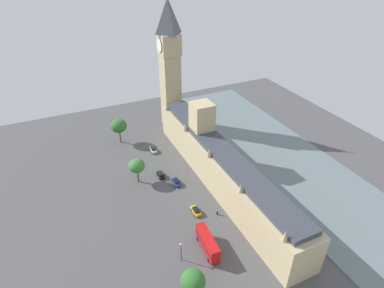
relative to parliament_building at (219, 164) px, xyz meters
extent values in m
plane|color=#4C4C4F|center=(1.99, 1.32, -7.07)|extent=(149.96, 149.96, 0.00)
cube|color=slate|center=(-27.63, 1.32, -6.94)|extent=(34.27, 134.96, 0.25)
cube|color=tan|center=(-0.01, 1.32, -1.07)|extent=(10.28, 79.96, 12.00)
cube|color=tan|center=(-0.01, -13.07, 4.46)|extent=(6.89, 6.89, 23.04)
cube|color=#383D47|center=(-0.01, 1.32, 5.73)|extent=(7.81, 76.76, 1.60)
cone|color=tan|center=(4.73, -34.66, 6.34)|extent=(1.20, 1.20, 2.82)
cone|color=tan|center=(4.73, -16.67, 6.47)|extent=(1.20, 1.20, 3.07)
cone|color=tan|center=(4.73, 1.32, 6.48)|extent=(1.20, 1.20, 3.10)
cone|color=tan|center=(4.73, 19.31, 6.20)|extent=(1.20, 1.20, 2.54)
cone|color=tan|center=(4.73, 37.30, 6.51)|extent=(1.20, 1.20, 3.15)
cube|color=tan|center=(-0.95, -44.11, 8.33)|extent=(6.95, 6.95, 30.79)
cube|color=tan|center=(-0.95, -44.11, 27.69)|extent=(7.65, 7.65, 7.94)
cylinder|color=silver|center=(3.02, -44.11, 27.69)|extent=(0.25, 5.28, 5.28)
torus|color=black|center=(3.02, -44.11, 27.69)|extent=(0.24, 5.52, 5.52)
cylinder|color=silver|center=(-0.95, -48.09, 27.69)|extent=(5.28, 0.25, 5.28)
torus|color=black|center=(-0.95, -48.09, 27.69)|extent=(5.52, 0.24, 5.52)
pyramid|color=#4C4C54|center=(-0.95, -44.11, 38.11)|extent=(7.65, 7.65, 12.90)
cube|color=silver|center=(13.88, -26.59, -6.35)|extent=(2.07, 4.63, 0.75)
cube|color=black|center=(13.89, -26.36, -5.65)|extent=(1.69, 2.61, 0.65)
cylinder|color=black|center=(14.67, -28.08, -6.73)|extent=(0.28, 0.69, 0.68)
cylinder|color=black|center=(12.95, -28.00, -6.73)|extent=(0.28, 0.69, 0.68)
cylinder|color=black|center=(14.80, -25.17, -6.73)|extent=(0.28, 0.69, 0.68)
cylinder|color=black|center=(13.08, -25.10, -6.73)|extent=(0.28, 0.69, 0.68)
cube|color=black|center=(16.67, -10.33, -6.35)|extent=(1.92, 4.16, 0.75)
cube|color=black|center=(16.67, -10.12, -5.65)|extent=(1.58, 2.34, 0.65)
cylinder|color=black|center=(17.47, -11.67, -6.73)|extent=(0.27, 0.69, 0.68)
cylinder|color=black|center=(15.81, -11.62, -6.73)|extent=(0.27, 0.69, 0.68)
cylinder|color=black|center=(17.53, -9.03, -6.73)|extent=(0.27, 0.69, 0.68)
cylinder|color=black|center=(15.87, -8.99, -6.73)|extent=(0.27, 0.69, 0.68)
cube|color=navy|center=(13.43, -4.64, -6.35)|extent=(1.87, 4.46, 0.75)
cube|color=black|center=(13.43, -4.42, -5.65)|extent=(1.56, 2.50, 0.65)
cylinder|color=black|center=(14.28, -6.06, -6.73)|extent=(0.26, 0.68, 0.68)
cylinder|color=black|center=(12.60, -6.07, -6.73)|extent=(0.26, 0.68, 0.68)
cylinder|color=black|center=(14.25, -3.21, -6.73)|extent=(0.26, 0.68, 0.68)
cylinder|color=black|center=(12.58, -3.22, -6.73)|extent=(0.26, 0.68, 0.68)
cube|color=gold|center=(13.32, 10.24, -6.35)|extent=(1.74, 4.26, 0.75)
cube|color=black|center=(13.32, 10.45, -5.65)|extent=(1.46, 2.39, 0.65)
cylinder|color=black|center=(14.11, 8.87, -6.73)|extent=(0.25, 0.68, 0.68)
cylinder|color=black|center=(12.53, 8.88, -6.73)|extent=(0.25, 0.68, 0.68)
cylinder|color=black|center=(14.11, 11.60, -6.73)|extent=(0.25, 0.68, 0.68)
cylinder|color=black|center=(12.54, 11.60, -6.73)|extent=(0.25, 0.68, 0.68)
cube|color=red|center=(16.33, 23.60, -4.42)|extent=(3.20, 10.64, 4.20)
cube|color=black|center=(16.33, 23.60, -4.33)|extent=(3.24, 10.25, 0.70)
cylinder|color=black|center=(15.43, 27.34, -6.52)|extent=(0.42, 1.12, 1.10)
cylinder|color=black|center=(17.72, 27.19, -6.52)|extent=(0.42, 1.12, 1.10)
cylinder|color=black|center=(14.93, 20.01, -6.52)|extent=(0.42, 1.12, 1.10)
cylinder|color=black|center=(17.23, 19.86, -6.52)|extent=(0.42, 1.12, 1.10)
cylinder|color=black|center=(7.85, 13.55, -6.39)|extent=(0.53, 0.53, 1.34)
sphere|color=beige|center=(7.85, 13.55, -5.59)|extent=(0.26, 0.26, 0.26)
cube|color=maroon|center=(8.12, 13.49, -6.33)|extent=(0.17, 0.32, 0.24)
ellipsoid|color=#2D6628|center=(25.36, 34.14, -1.05)|extent=(5.50, 5.50, 4.68)
cylinder|color=brown|center=(24.37, -11.12, -4.83)|extent=(0.56, 0.56, 4.48)
ellipsoid|color=#387533|center=(24.37, -11.12, -0.58)|extent=(5.35, 5.35, 4.55)
cylinder|color=brown|center=(23.46, -38.22, -4.48)|extent=(0.56, 0.56, 5.16)
ellipsoid|color=#2D6628|center=(23.46, -38.22, 0.46)|extent=(6.30, 6.30, 5.36)
cylinder|color=black|center=(23.71, 23.69, -4.33)|extent=(0.18, 0.18, 5.47)
sphere|color=#F2EAC6|center=(23.71, 23.69, -1.32)|extent=(0.56, 0.56, 0.56)
camera|label=1|loc=(43.36, 72.48, 60.40)|focal=29.86mm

